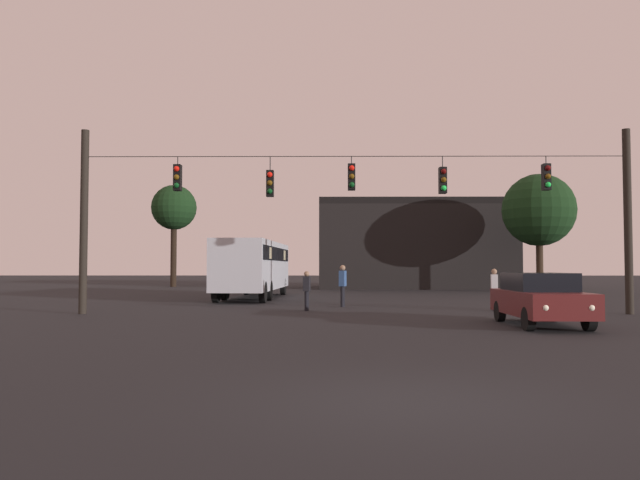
{
  "coord_description": "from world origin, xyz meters",
  "views": [
    {
      "loc": [
        -1.08,
        -7.86,
        1.71
      ],
      "look_at": [
        -1.27,
        15.29,
        2.69
      ],
      "focal_mm": 34.84,
      "sensor_mm": 36.0,
      "label": 1
    }
  ],
  "objects_px": {
    "pedestrian_crossing_left": "(494,287)",
    "pedestrian_crossing_right": "(343,283)",
    "city_bus": "(254,263)",
    "tree_behind_building": "(174,209)",
    "car_near_right": "(540,298)",
    "pedestrian_crossing_center": "(307,289)",
    "tree_left_silhouette": "(539,210)"
  },
  "relations": [
    {
      "from": "pedestrian_crossing_left",
      "to": "pedestrian_crossing_right",
      "type": "distance_m",
      "value": 6.18
    },
    {
      "from": "city_bus",
      "to": "pedestrian_crossing_right",
      "type": "xyz_separation_m",
      "value": [
        4.56,
        -7.17,
        -0.86
      ]
    },
    {
      "from": "pedestrian_crossing_left",
      "to": "tree_behind_building",
      "type": "relative_size",
      "value": 0.19
    },
    {
      "from": "city_bus",
      "to": "pedestrian_crossing_right",
      "type": "bearing_deg",
      "value": -57.54
    },
    {
      "from": "car_near_right",
      "to": "city_bus",
      "type": "bearing_deg",
      "value": 122.96
    },
    {
      "from": "tree_behind_building",
      "to": "pedestrian_crossing_center",
      "type": "bearing_deg",
      "value": -66.77
    },
    {
      "from": "car_near_right",
      "to": "pedestrian_crossing_right",
      "type": "relative_size",
      "value": 2.48
    },
    {
      "from": "car_near_right",
      "to": "tree_behind_building",
      "type": "xyz_separation_m",
      "value": [
        -18.88,
        33.93,
        5.77
      ]
    },
    {
      "from": "tree_left_silhouette",
      "to": "tree_behind_building",
      "type": "bearing_deg",
      "value": 157.87
    },
    {
      "from": "car_near_right",
      "to": "pedestrian_crossing_center",
      "type": "relative_size",
      "value": 2.87
    },
    {
      "from": "city_bus",
      "to": "tree_left_silhouette",
      "type": "distance_m",
      "value": 19.81
    },
    {
      "from": "pedestrian_crossing_right",
      "to": "tree_behind_building",
      "type": "xyz_separation_m",
      "value": [
        -13.44,
        25.68,
        5.56
      ]
    },
    {
      "from": "pedestrian_crossing_left",
      "to": "city_bus",
      "type": "bearing_deg",
      "value": 137.71
    },
    {
      "from": "car_near_right",
      "to": "pedestrian_crossing_left",
      "type": "height_order",
      "value": "pedestrian_crossing_left"
    },
    {
      "from": "pedestrian_crossing_left",
      "to": "car_near_right",
      "type": "bearing_deg",
      "value": -93.13
    },
    {
      "from": "pedestrian_crossing_center",
      "to": "tree_left_silhouette",
      "type": "height_order",
      "value": "tree_left_silhouette"
    },
    {
      "from": "pedestrian_crossing_center",
      "to": "tree_behind_building",
      "type": "bearing_deg",
      "value": 113.23
    },
    {
      "from": "car_near_right",
      "to": "pedestrian_crossing_center",
      "type": "xyz_separation_m",
      "value": [
        -6.88,
        5.98,
        0.05
      ]
    },
    {
      "from": "pedestrian_crossing_left",
      "to": "tree_behind_building",
      "type": "distance_m",
      "value": 34.35
    },
    {
      "from": "pedestrian_crossing_center",
      "to": "tree_behind_building",
      "type": "distance_m",
      "value": 30.95
    },
    {
      "from": "city_bus",
      "to": "pedestrian_crossing_right",
      "type": "height_order",
      "value": "city_bus"
    },
    {
      "from": "city_bus",
      "to": "tree_left_silhouette",
      "type": "height_order",
      "value": "tree_left_silhouette"
    },
    {
      "from": "car_near_right",
      "to": "pedestrian_crossing_left",
      "type": "bearing_deg",
      "value": 86.87
    },
    {
      "from": "pedestrian_crossing_right",
      "to": "tree_left_silhouette",
      "type": "bearing_deg",
      "value": 47.81
    },
    {
      "from": "pedestrian_crossing_center",
      "to": "tree_left_silhouette",
      "type": "xyz_separation_m",
      "value": [
        14.83,
        17.04,
        4.56
      ]
    },
    {
      "from": "pedestrian_crossing_center",
      "to": "pedestrian_crossing_right",
      "type": "distance_m",
      "value": 2.7
    },
    {
      "from": "car_near_right",
      "to": "tree_behind_building",
      "type": "distance_m",
      "value": 39.26
    },
    {
      "from": "car_near_right",
      "to": "pedestrian_crossing_center",
      "type": "distance_m",
      "value": 9.12
    },
    {
      "from": "car_near_right",
      "to": "pedestrian_crossing_center",
      "type": "bearing_deg",
      "value": 139.01
    },
    {
      "from": "pedestrian_crossing_right",
      "to": "tree_left_silhouette",
      "type": "height_order",
      "value": "tree_left_silhouette"
    },
    {
      "from": "city_bus",
      "to": "car_near_right",
      "type": "bearing_deg",
      "value": -57.04
    },
    {
      "from": "pedestrian_crossing_left",
      "to": "tree_behind_building",
      "type": "xyz_separation_m",
      "value": [
        -19.21,
        27.91,
        5.66
      ]
    }
  ]
}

